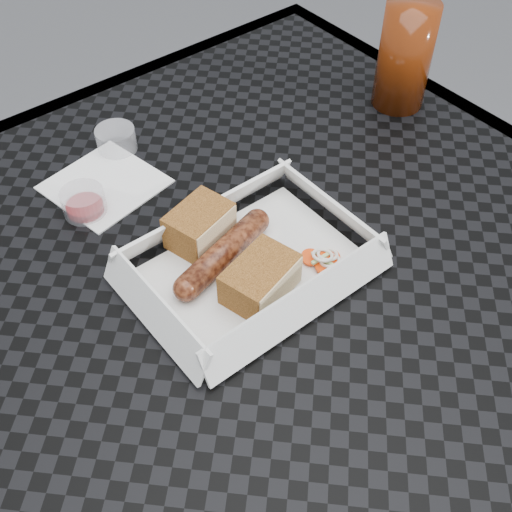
{
  "coord_description": "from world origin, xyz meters",
  "views": [
    {
      "loc": [
        -0.31,
        -0.37,
        1.26
      ],
      "look_at": [
        -0.03,
        -0.03,
        0.78
      ],
      "focal_mm": 45.0,
      "sensor_mm": 36.0,
      "label": 1
    }
  ],
  "objects_px": {
    "patio_table": "(262,289)",
    "food_tray": "(250,268)",
    "bratwurst": "(223,253)",
    "drink_glass": "(405,56)"
  },
  "relations": [
    {
      "from": "bratwurst",
      "to": "drink_glass",
      "type": "height_order",
      "value": "drink_glass"
    },
    {
      "from": "patio_table",
      "to": "drink_glass",
      "type": "height_order",
      "value": "drink_glass"
    },
    {
      "from": "patio_table",
      "to": "food_tray",
      "type": "bearing_deg",
      "value": -149.47
    },
    {
      "from": "patio_table",
      "to": "bratwurst",
      "type": "relative_size",
      "value": 5.58
    },
    {
      "from": "bratwurst",
      "to": "food_tray",
      "type": "bearing_deg",
      "value": -53.53
    },
    {
      "from": "food_tray",
      "to": "bratwurst",
      "type": "relative_size",
      "value": 1.53
    },
    {
      "from": "bratwurst",
      "to": "patio_table",
      "type": "bearing_deg",
      "value": -5.45
    },
    {
      "from": "food_tray",
      "to": "drink_glass",
      "type": "height_order",
      "value": "drink_glass"
    },
    {
      "from": "patio_table",
      "to": "food_tray",
      "type": "xyz_separation_m",
      "value": [
        -0.03,
        -0.02,
        0.08
      ]
    },
    {
      "from": "patio_table",
      "to": "drink_glass",
      "type": "distance_m",
      "value": 0.36
    }
  ]
}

